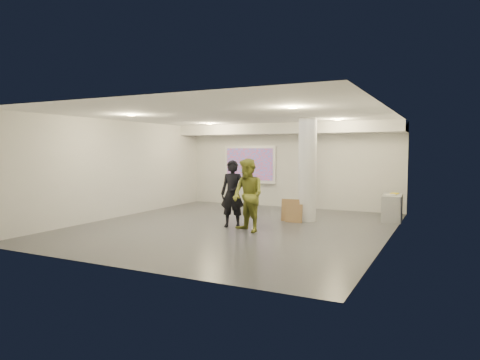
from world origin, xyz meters
The scene contains 20 objects.
floor centered at (0.00, 0.00, 0.00)m, with size 8.00×9.00×0.01m, color #393B40.
ceiling centered at (0.00, 0.00, 3.00)m, with size 8.00×9.00×0.01m, color white.
wall_back centered at (0.00, 4.50, 1.50)m, with size 8.00×0.01×3.00m, color silver.
wall_front centered at (0.00, -4.50, 1.50)m, with size 8.00×0.01×3.00m, color silver.
wall_left centered at (-4.00, 0.00, 1.50)m, with size 0.01×9.00×3.00m, color silver.
wall_right centered at (4.00, 0.00, 1.50)m, with size 0.01×9.00×3.00m, color silver.
soffit_band centered at (0.00, 3.95, 2.82)m, with size 8.00×1.10×0.36m, color silver.
downlight_nw centered at (-2.20, 2.50, 2.98)m, with size 0.22×0.22×0.02m, color #E6BE81.
downlight_ne centered at (2.20, 2.50, 2.98)m, with size 0.22×0.22×0.02m, color #E6BE81.
downlight_sw centered at (-2.20, -1.50, 2.98)m, with size 0.22×0.22×0.02m, color #E6BE81.
downlight_se centered at (2.20, -1.50, 2.98)m, with size 0.22×0.22×0.02m, color #E6BE81.
column centered at (1.50, 1.80, 1.50)m, with size 0.52×0.52×3.00m, color silver.
projection_screen centered at (-1.60, 4.45, 1.53)m, with size 2.10×0.13×1.42m.
credenza centered at (3.72, 3.06, 0.38)m, with size 0.54×1.31×0.76m, color #919497.
papers_stack centered at (3.68, 2.91, 0.77)m, with size 0.28×0.36×0.02m, color silver.
postit_pad centered at (3.75, 3.31, 0.78)m, with size 0.21×0.29×0.03m, color yellow.
cardboard_back centered at (1.10, 1.56, 0.32)m, with size 0.59×0.05×0.65m, color olive.
cardboard_front centered at (1.25, 1.37, 0.27)m, with size 0.48×0.05×0.53m, color olive.
woman centered at (0.00, -0.05, 0.91)m, with size 0.66×0.43×1.81m, color black.
man centered at (0.66, -0.47, 0.93)m, with size 0.91×0.71×1.87m, color olive.
Camera 1 is at (5.27, -10.21, 2.08)m, focal length 32.00 mm.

